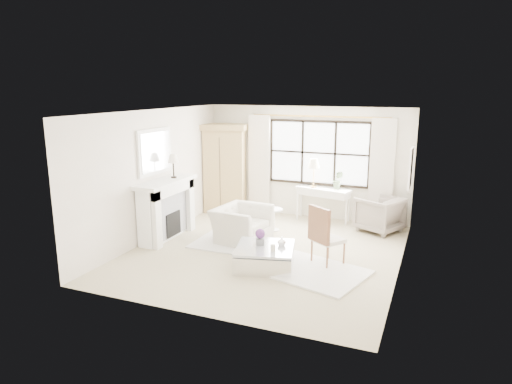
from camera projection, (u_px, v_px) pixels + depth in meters
floor at (266, 251)px, 8.92m from camera, size 5.50×5.50×0.00m
ceiling at (267, 112)px, 8.31m from camera, size 5.50×5.50×0.00m
wall_back at (307, 162)px, 11.10m from camera, size 5.00×0.00×5.00m
wall_front at (193, 224)px, 6.14m from camera, size 5.00×0.00×5.00m
wall_left at (155, 175)px, 9.54m from camera, size 0.00×5.50×5.50m
wall_right at (404, 196)px, 7.70m from camera, size 0.00×5.50×5.50m
window_pane at (319, 153)px, 10.91m from camera, size 2.40×0.02×1.50m
window_frame at (319, 153)px, 10.90m from camera, size 2.50×0.04×1.50m
curtain_rod at (319, 116)px, 10.66m from camera, size 3.30×0.04×0.04m
curtain_left at (259, 165)px, 11.47m from camera, size 0.55×0.10×2.47m
curtain_right at (382, 173)px, 10.37m from camera, size 0.55×0.10×2.47m
fireplace at (166, 208)px, 9.61m from camera, size 0.58×1.66×1.26m
mirror_frame at (155, 152)px, 9.41m from camera, size 0.05×1.15×0.95m
mirror_glass at (156, 152)px, 9.40m from camera, size 0.02×1.00×0.80m
art_frame at (411, 168)px, 9.20m from camera, size 0.04×0.62×0.82m
art_canvas at (410, 168)px, 9.20m from camera, size 0.01×0.52×0.72m
mantel_lamp at (173, 159)px, 9.58m from camera, size 0.22×0.22×0.51m
armoire at (225, 168)px, 11.58m from camera, size 1.24×0.92×2.24m
console_table at (323, 204)px, 10.92m from camera, size 1.37×0.73×0.80m
console_lamp at (314, 164)px, 10.78m from camera, size 0.28×0.28×0.69m
orchid_plant at (338, 180)px, 10.66m from camera, size 0.25×0.20×0.44m
side_table at (274, 216)px, 10.15m from camera, size 0.40×0.40×0.51m
rug_left at (236, 243)px, 9.33m from camera, size 1.72×1.22×0.03m
rug_right at (311, 271)px, 7.93m from camera, size 2.09×1.78×0.03m
club_armchair at (242, 224)px, 9.46m from camera, size 1.11×1.23×0.72m
wingback_chair at (379, 214)px, 10.09m from camera, size 1.15×1.14×0.79m
french_chair at (327, 248)px, 8.23m from camera, size 0.67×0.67×1.08m
coffee_table at (265, 257)px, 8.13m from camera, size 1.22×1.22×0.38m
planter_box at (260, 241)px, 8.18m from camera, size 0.20×0.20×0.11m
planter_flowers at (260, 234)px, 8.15m from camera, size 0.18×0.18×0.18m
pillar_candle at (273, 248)px, 7.85m from camera, size 0.09×0.09×0.12m
coffee_vase at (282, 241)px, 8.12m from camera, size 0.16×0.16×0.16m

